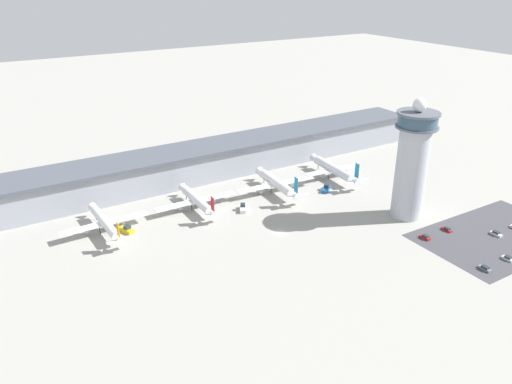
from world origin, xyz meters
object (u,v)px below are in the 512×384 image
object	(u,v)px
service_truck_baggage	(127,230)
car_red_hatchback	(485,268)
service_truck_catering	(243,208)
car_maroon_suv	(508,258)
airplane_gate_bravo	(197,201)
airplane_gate_charlie	(277,184)
car_navy_sedan	(447,229)
airplane_gate_delta	(334,169)
control_tower	(412,162)
car_yellow_taxi	(496,234)
airplane_gate_alpha	(105,223)
car_silver_sedan	(425,237)
service_truck_fuel	(326,189)

from	to	relation	value
service_truck_baggage	car_red_hatchback	size ratio (longest dim) A/B	1.57
service_truck_catering	car_maroon_suv	bearing A→B (deg)	-53.82
car_red_hatchback	airplane_gate_bravo	bearing A→B (deg)	124.12
airplane_gate_charlie	service_truck_baggage	bearing A→B (deg)	-178.74
car_navy_sedan	car_maroon_suv	size ratio (longest dim) A/B	1.06
airplane_gate_delta	car_maroon_suv	bearing A→B (deg)	-87.11
service_truck_catering	control_tower	bearing A→B (deg)	-35.33
car_navy_sedan	car_maroon_suv	bearing A→B (deg)	-88.27
car_red_hatchback	car_yellow_taxi	xyz separation A→B (m)	(25.93, 13.75, 0.04)
airplane_gate_delta	airplane_gate_alpha	bearing A→B (deg)	178.85
service_truck_baggage	airplane_gate_delta	bearing A→B (deg)	0.72
car_maroon_suv	car_silver_sedan	bearing A→B (deg)	116.97
service_truck_baggage	car_maroon_suv	bearing A→B (deg)	-39.49
airplane_gate_charlie	car_yellow_taxi	bearing A→B (deg)	-57.16
car_red_hatchback	car_yellow_taxi	size ratio (longest dim) A/B	0.97
car_red_hatchback	car_navy_sedan	size ratio (longest dim) A/B	1.05
airplane_gate_bravo	car_silver_sedan	world-z (taller)	airplane_gate_bravo
airplane_gate_charlie	car_silver_sedan	world-z (taller)	airplane_gate_charlie
airplane_gate_alpha	airplane_gate_delta	distance (m)	114.76
airplane_gate_bravo	car_maroon_suv	world-z (taller)	airplane_gate_bravo
service_truck_baggage	car_silver_sedan	size ratio (longest dim) A/B	1.67
car_red_hatchback	car_silver_sedan	xyz separation A→B (m)	(-0.45, 26.40, 0.02)
airplane_gate_alpha	control_tower	bearing A→B (deg)	-24.19
airplane_gate_charlie	car_red_hatchback	distance (m)	97.63
service_truck_fuel	car_maroon_suv	world-z (taller)	service_truck_fuel
airplane_gate_bravo	service_truck_fuel	bearing A→B (deg)	-12.57
airplane_gate_delta	car_silver_sedan	size ratio (longest dim) A/B	8.98
service_truck_catering	car_yellow_taxi	xyz separation A→B (m)	(75.35, -71.54, -0.46)
service_truck_fuel	car_red_hatchback	world-z (taller)	service_truck_fuel
car_yellow_taxi	car_silver_sedan	world-z (taller)	car_yellow_taxi
service_truck_catering	car_navy_sedan	world-z (taller)	service_truck_catering
airplane_gate_bravo	car_navy_sedan	xyz separation A→B (m)	(78.02, -70.66, -3.47)
service_truck_catering	service_truck_baggage	size ratio (longest dim) A/B	0.97
airplane_gate_delta	service_truck_fuel	xyz separation A→B (m)	(-12.74, -10.36, -3.74)
car_red_hatchback	service_truck_baggage	bearing A→B (deg)	137.04
airplane_gate_alpha	service_truck_catering	size ratio (longest dim) A/B	5.12
airplane_gate_alpha	service_truck_catering	xyz separation A→B (m)	(57.06, -10.81, -3.30)
control_tower	service_truck_fuel	size ratio (longest dim) A/B	6.44
car_yellow_taxi	control_tower	bearing A→B (deg)	120.42
airplane_gate_delta	car_yellow_taxi	size ratio (longest dim) A/B	8.23
airplane_gate_alpha	car_red_hatchback	bearing A→B (deg)	-42.07
control_tower	airplane_gate_bravo	distance (m)	92.61
airplane_gate_delta	car_yellow_taxi	world-z (taller)	airplane_gate_delta
control_tower	car_red_hatchback	distance (m)	51.53
car_maroon_suv	service_truck_catering	bearing A→B (deg)	126.18
car_yellow_taxi	car_silver_sedan	xyz separation A→B (m)	(-26.39, 12.65, -0.02)
airplane_gate_charlie	car_navy_sedan	world-z (taller)	airplane_gate_charlie
airplane_gate_delta	car_maroon_suv	size ratio (longest dim) A/B	9.40
control_tower	car_red_hatchback	bearing A→B (deg)	-99.76
airplane_gate_bravo	service_truck_fuel	distance (m)	62.92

